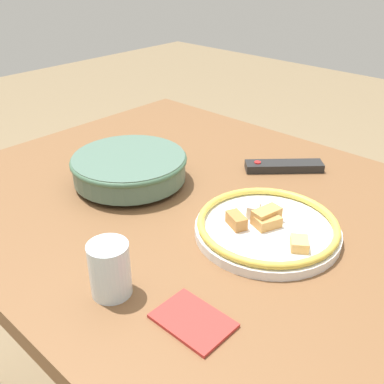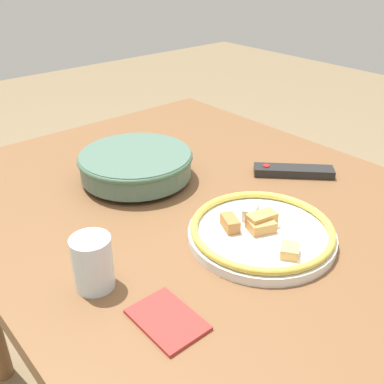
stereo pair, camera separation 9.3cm
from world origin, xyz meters
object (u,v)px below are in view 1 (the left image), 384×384
noodle_bowl (129,167)px  tv_remote (284,166)px  drinking_glass (110,269)px  food_plate (267,227)px

noodle_bowl → tv_remote: 0.38m
tv_remote → drinking_glass: drinking_glass is taller
noodle_bowl → drinking_glass: (0.27, -0.26, 0.01)m
food_plate → noodle_bowl: bearing=-173.7°
noodle_bowl → tv_remote: bearing=53.1°
tv_remote → drinking_glass: size_ratio=1.79×
food_plate → tv_remote: 0.29m
food_plate → drinking_glass: bearing=-106.2°
noodle_bowl → food_plate: (0.35, 0.04, -0.02)m
noodle_bowl → food_plate: size_ratio=0.96×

